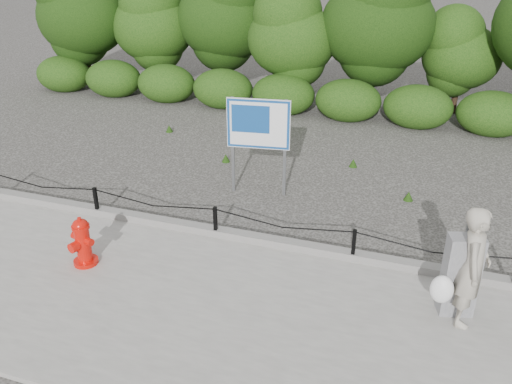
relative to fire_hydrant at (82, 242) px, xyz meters
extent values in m
plane|color=#2D2B28|center=(1.73, 1.53, -0.50)|extent=(90.00, 90.00, 0.00)
cube|color=gray|center=(1.73, -0.47, -0.46)|extent=(14.00, 4.00, 0.08)
cube|color=slate|center=(1.73, 1.58, -0.35)|extent=(14.00, 0.22, 0.14)
cube|color=black|center=(-0.77, 1.53, -0.12)|extent=(0.06, 0.06, 0.60)
cube|color=black|center=(1.73, 1.53, -0.12)|extent=(0.06, 0.06, 0.60)
cube|color=black|center=(4.23, 1.53, -0.12)|extent=(0.06, 0.06, 0.60)
cylinder|color=black|center=(-2.02, 1.53, 0.10)|extent=(2.50, 0.02, 0.02)
cylinder|color=black|center=(0.48, 1.53, 0.10)|extent=(2.50, 0.02, 0.02)
cylinder|color=black|center=(2.98, 1.53, 0.10)|extent=(2.50, 0.02, 0.02)
cylinder|color=black|center=(5.48, 1.53, 0.10)|extent=(2.50, 0.02, 0.02)
cylinder|color=black|center=(-6.77, 10.13, 0.59)|extent=(0.18, 0.18, 2.16)
ellipsoid|color=#2C5113|center=(-6.77, 10.13, 2.10)|extent=(3.20, 2.77, 3.46)
cylinder|color=black|center=(-4.27, 10.53, 0.46)|extent=(0.18, 0.18, 1.91)
ellipsoid|color=#2C5113|center=(-4.27, 10.53, 1.80)|extent=(2.83, 2.45, 3.06)
cylinder|color=black|center=(-1.77, 10.93, 0.62)|extent=(0.18, 0.18, 2.22)
ellipsoid|color=#2C5113|center=(-1.77, 10.93, 2.17)|extent=(3.29, 2.85, 3.56)
cylinder|color=black|center=(0.73, 10.13, 0.44)|extent=(0.18, 0.18, 1.88)
ellipsoid|color=#2C5113|center=(0.73, 10.13, 1.75)|extent=(2.78, 2.40, 3.00)
cylinder|color=black|center=(3.23, 10.53, 0.66)|extent=(0.18, 0.18, 2.31)
ellipsoid|color=#2C5113|center=(3.23, 10.53, 2.27)|extent=(3.42, 2.95, 3.69)
cylinder|color=black|center=(5.73, 10.93, 0.28)|extent=(0.18, 0.18, 1.56)
ellipsoid|color=#2C5113|center=(5.73, 10.93, 1.38)|extent=(2.31, 2.00, 2.49)
cylinder|color=red|center=(0.00, 0.01, -0.38)|extent=(0.50, 0.50, 0.07)
cylinder|color=red|center=(0.00, 0.01, -0.04)|extent=(0.31, 0.31, 0.61)
cylinder|color=red|center=(0.00, 0.01, 0.29)|extent=(0.36, 0.36, 0.06)
ellipsoid|color=red|center=(0.00, 0.01, 0.32)|extent=(0.32, 0.32, 0.19)
cylinder|color=red|center=(0.00, 0.01, 0.43)|extent=(0.08, 0.08, 0.06)
cylinder|color=red|center=(-0.16, 0.06, 0.06)|extent=(0.14, 0.15, 0.12)
cylinder|color=red|center=(0.17, -0.04, 0.06)|extent=(0.14, 0.15, 0.12)
cylinder|color=red|center=(-0.05, -0.17, -0.01)|extent=(0.20, 0.18, 0.17)
cylinder|color=slate|center=(-0.03, -0.14, -0.10)|extent=(0.01, 0.06, 0.13)
imported|color=#A59D8D|center=(5.98, 0.51, 0.48)|extent=(0.50, 0.70, 1.80)
ellipsoid|color=white|center=(5.63, 0.36, 0.13)|extent=(0.32, 0.25, 0.43)
cube|color=gray|center=(5.86, 0.66, 0.22)|extent=(0.54, 0.40, 1.27)
cube|color=slate|center=(5.86, 0.84, 0.28)|extent=(0.06, 0.06, 1.40)
cube|color=slate|center=(1.29, 3.58, 0.55)|extent=(0.07, 0.07, 2.09)
cube|color=slate|center=(2.38, 3.74, 0.55)|extent=(0.07, 0.07, 2.09)
cube|color=white|center=(1.84, 3.61, 1.08)|extent=(1.30, 0.23, 1.05)
cube|color=navy|center=(1.84, 3.59, 1.08)|extent=(1.27, 0.19, 1.02)
cube|color=navy|center=(1.69, 3.56, 1.18)|extent=(0.78, 0.12, 0.58)
camera|label=1|loc=(5.17, -6.31, 4.65)|focal=38.00mm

